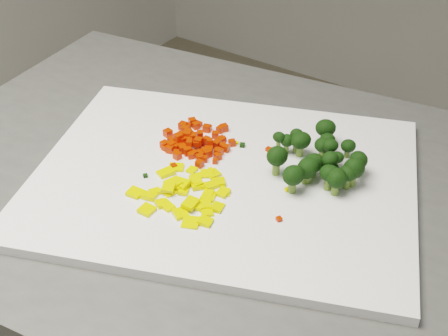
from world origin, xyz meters
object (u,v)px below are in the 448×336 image
Objects in this scene: carrot_pile at (196,135)px; broccoli_pile at (317,150)px; cutting_board at (224,178)px; pepper_pile at (184,190)px.

broccoli_pile is at bearing 14.05° from carrot_pile.
carrot_pile is at bearing 153.68° from cutting_board.
cutting_board is 4.50× the size of carrot_pile.
pepper_pile is 0.17m from broccoli_pile.
carrot_pile is 0.83× the size of broccoli_pile.
cutting_board is at bearing -140.16° from broccoli_pile.
carrot_pile is at bearing -165.95° from broccoli_pile.
pepper_pile is (-0.02, -0.06, 0.01)m from cutting_board.
cutting_board is 3.88× the size of pepper_pile.
cutting_board is at bearing 76.41° from pepper_pile.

